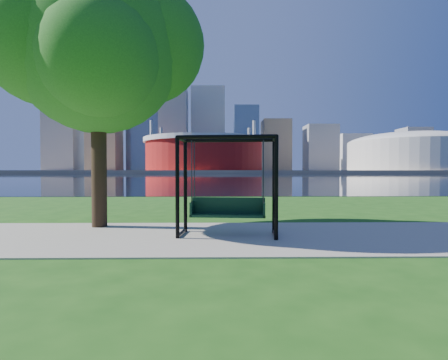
{
  "coord_description": "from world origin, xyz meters",
  "views": [
    {
      "loc": [
        -0.19,
        -8.45,
        1.51
      ],
      "look_at": [
        -0.05,
        0.0,
        1.29
      ],
      "focal_mm": 28.0,
      "sensor_mm": 36.0,
      "label": 1
    }
  ],
  "objects": [
    {
      "name": "far_bank",
      "position": [
        0.0,
        306.0,
        1.0
      ],
      "size": [
        900.0,
        228.0,
        2.0
      ],
      "primitive_type": "cube",
      "color": "#937F60",
      "rests_on": "ground"
    },
    {
      "name": "stadium",
      "position": [
        -10.0,
        235.0,
        14.23
      ],
      "size": [
        83.0,
        83.0,
        32.0
      ],
      "color": "maroon",
      "rests_on": "far_bank"
    },
    {
      "name": "ground",
      "position": [
        0.0,
        0.0,
        0.0
      ],
      "size": [
        900.0,
        900.0,
        0.0
      ],
      "primitive_type": "plane",
      "color": "#1E5114",
      "rests_on": "ground"
    },
    {
      "name": "park_tree",
      "position": [
        -3.41,
        0.93,
        4.8
      ],
      "size": [
        5.56,
        5.02,
        6.9
      ],
      "color": "black",
      "rests_on": "ground"
    },
    {
      "name": "arena",
      "position": [
        135.0,
        235.0,
        15.87
      ],
      "size": [
        84.0,
        84.0,
        26.56
      ],
      "color": "beige",
      "rests_on": "far_bank"
    },
    {
      "name": "river",
      "position": [
        0.0,
        102.0,
        0.01
      ],
      "size": [
        900.0,
        180.0,
        0.02
      ],
      "primitive_type": "cube",
      "color": "black",
      "rests_on": "ground"
    },
    {
      "name": "swing",
      "position": [
        0.03,
        -0.44,
        1.11
      ],
      "size": [
        2.33,
        1.2,
        2.3
      ],
      "rotation": [
        0.0,
        0.0,
        -0.11
      ],
      "color": "black",
      "rests_on": "ground"
    },
    {
      "name": "path",
      "position": [
        0.0,
        -0.5,
        0.01
      ],
      "size": [
        120.0,
        4.0,
        0.03
      ],
      "primitive_type": "cube",
      "color": "#9E937F",
      "rests_on": "ground"
    },
    {
      "name": "skyline",
      "position": [
        -4.27,
        319.39,
        35.89
      ],
      "size": [
        392.0,
        66.0,
        96.5
      ],
      "color": "gray",
      "rests_on": "far_bank"
    }
  ]
}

